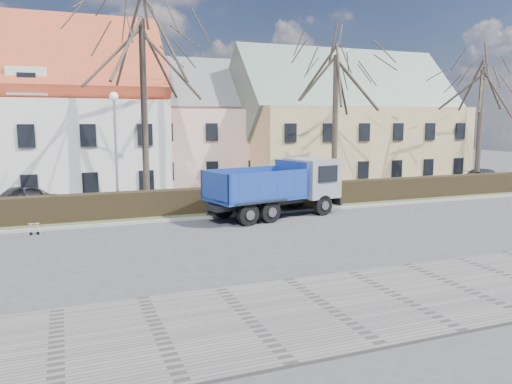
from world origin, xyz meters
name	(u,v)px	position (x,y,z in m)	size (l,w,h in m)	color
ground	(228,239)	(0.00, 0.00, 0.00)	(120.00, 120.00, 0.00)	#3F3F41
sidewalk_near	(328,308)	(0.00, -8.50, 0.04)	(80.00, 5.00, 0.08)	slate
curb_far	(200,218)	(0.00, 4.60, 0.06)	(80.00, 0.30, 0.12)	gray
grass_strip	(192,213)	(0.00, 6.20, 0.05)	(80.00, 3.00, 0.10)	#424F2C
hedge	(193,202)	(0.00, 6.00, 0.65)	(60.00, 0.90, 1.30)	black
building_pink	(198,132)	(4.00, 20.00, 4.00)	(10.80, 8.80, 8.00)	beige
building_yellow	(346,129)	(16.00, 17.00, 4.25)	(18.80, 10.80, 8.50)	tan
tree_1	(144,95)	(-2.00, 8.50, 6.33)	(9.20, 9.20, 12.65)	#372E26
tree_2	(335,112)	(10.00, 8.50, 5.50)	(8.00, 8.00, 11.00)	#372E26
tree_3	(480,117)	(22.00, 8.50, 5.23)	(7.60, 7.60, 10.45)	#372E26
dump_truck	(271,188)	(3.56, 3.78, 1.50)	(7.52, 2.79, 3.01)	navy
streetlight	(116,154)	(-3.73, 7.00, 3.23)	(0.50, 0.50, 6.46)	#A0A0A0
cart_frame	(30,229)	(-7.81, 3.75, 0.30)	(0.65, 0.37, 0.59)	silver
parked_car_a	(30,196)	(-8.15, 11.27, 0.69)	(1.62, 4.04, 1.38)	black
parked_car_b	(484,177)	(23.77, 9.52, 0.65)	(1.82, 4.47, 1.30)	#2D2E32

